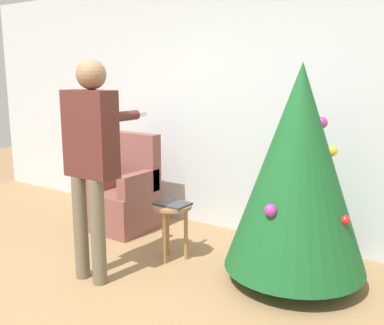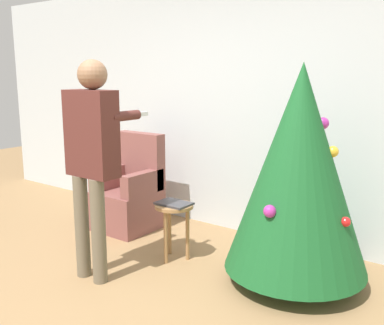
% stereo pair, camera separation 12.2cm
% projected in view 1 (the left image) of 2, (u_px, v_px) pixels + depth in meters
% --- Properties ---
extents(ground_plane, '(14.00, 14.00, 0.00)m').
position_uv_depth(ground_plane, '(78.00, 314.00, 3.25)').
color(ground_plane, '#99754C').
extents(wall_back, '(8.00, 0.06, 2.70)m').
position_uv_depth(wall_back, '(233.00, 108.00, 4.78)').
color(wall_back, silver).
rests_on(wall_back, ground_plane).
extents(christmas_tree, '(1.16, 1.16, 1.80)m').
position_uv_depth(christmas_tree, '(298.00, 168.00, 3.59)').
color(christmas_tree, brown).
rests_on(christmas_tree, ground_plane).
extents(armchair, '(0.61, 0.62, 1.06)m').
position_uv_depth(armchair, '(126.00, 196.00, 4.98)').
color(armchair, brown).
rests_on(armchair, ground_plane).
extents(person_standing, '(0.47, 0.57, 1.82)m').
position_uv_depth(person_standing, '(91.00, 149.00, 3.62)').
color(person_standing, '#6B604C').
rests_on(person_standing, ground_plane).
extents(side_stool, '(0.36, 0.36, 0.53)m').
position_uv_depth(side_stool, '(172.00, 216.00, 4.13)').
color(side_stool, '#A37547').
rests_on(side_stool, ground_plane).
extents(laptop, '(0.31, 0.22, 0.02)m').
position_uv_depth(laptop, '(172.00, 204.00, 4.11)').
color(laptop, '#38383D').
rests_on(laptop, side_stool).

